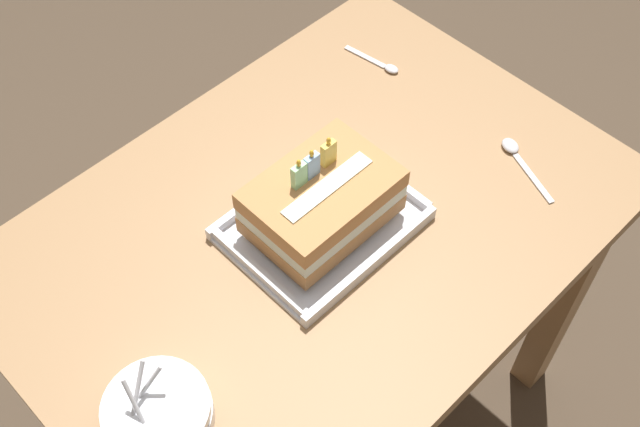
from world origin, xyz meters
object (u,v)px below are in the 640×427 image
Objects in this scene: birthday_cake at (324,199)px; serving_spoon_near_tray at (383,65)px; bowl_stack at (158,413)px; serving_spoon_by_bowls at (515,153)px; foil_tray at (324,224)px.

birthday_cake is 0.39m from serving_spoon_near_tray.
serving_spoon_near_tray is (0.72, 0.26, -0.02)m from bowl_stack.
birthday_cake is at bearing 160.05° from serving_spoon_by_bowls.
bowl_stack reaches higher than serving_spoon_near_tray.
serving_spoon_near_tray is 0.83× the size of serving_spoon_by_bowls.
foil_tray is 0.38m from serving_spoon_near_tray.
birthday_cake reaches higher than serving_spoon_by_bowls.
serving_spoon_by_bowls is (0.00, -0.30, 0.00)m from serving_spoon_near_tray.
foil_tray is at bearing -90.00° from birthday_cake.
serving_spoon_by_bowls reaches higher than serving_spoon_near_tray.
foil_tray is 0.39m from bowl_stack.
birthday_cake is (0.00, 0.00, 0.06)m from foil_tray.
serving_spoon_by_bowls is (0.72, -0.05, -0.02)m from bowl_stack.
serving_spoon_near_tray is at bearing 19.70° from bowl_stack.
birthday_cake is 1.49× the size of bowl_stack.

